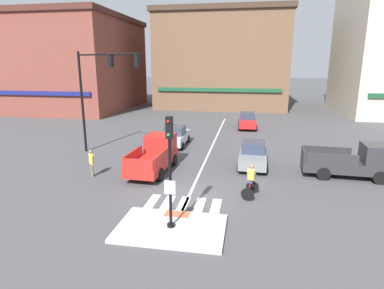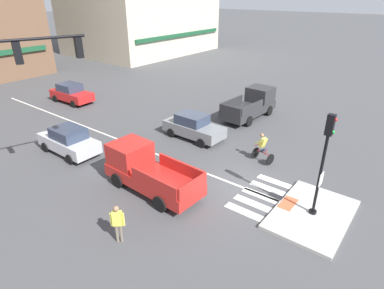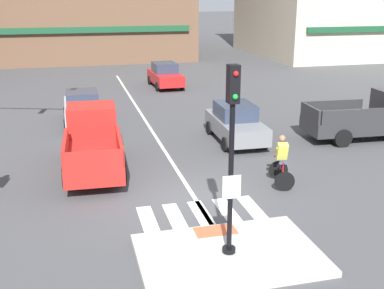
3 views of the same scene
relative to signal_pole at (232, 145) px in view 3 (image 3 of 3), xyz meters
name	(u,v)px [view 3 (image 3 of 3)]	position (x,y,z in m)	size (l,w,h in m)	color
ground_plane	(192,199)	(0.00, 3.58, -2.88)	(300.00, 300.00, 0.00)	#474749
traffic_island	(229,255)	(0.00, 0.01, -2.80)	(4.40, 2.93, 0.15)	#B2AFA8
tactile_pad_front	(215,231)	(0.00, 1.12, -2.72)	(1.10, 0.60, 0.01)	#DB5B38
signal_pole	(232,145)	(0.00, 0.00, 0.00)	(0.44, 0.38, 4.53)	black
crosswalk_stripe_a	(148,220)	(-1.58, 2.49, -2.87)	(0.44, 1.80, 0.01)	silver
crosswalk_stripe_b	(175,217)	(-0.79, 2.49, -2.87)	(0.44, 1.80, 0.01)	silver
crosswalk_stripe_c	(202,214)	(0.00, 2.49, -2.87)	(0.44, 1.80, 0.01)	silver
crosswalk_stripe_d	(227,211)	(0.79, 2.49, -2.87)	(0.44, 1.80, 0.01)	silver
crosswalk_stripe_e	(252,208)	(1.58, 2.49, -2.87)	(0.44, 1.80, 0.01)	silver
lane_centre_line	(145,120)	(0.09, 13.58, -2.87)	(0.14, 28.00, 0.01)	silver
car_grey_eastbound_mid	(236,123)	(3.33, 9.08, -2.07)	(1.93, 4.14, 1.64)	slate
car_red_eastbound_distant	(165,75)	(2.83, 22.10, -2.07)	(1.95, 4.16, 1.64)	red
car_silver_westbound_far	(83,108)	(-2.94, 13.61, -2.07)	(1.85, 4.10, 1.64)	silver
pickup_truck_charcoal_cross_right	(374,117)	(9.31, 7.99, -1.90)	(5.20, 2.27, 2.08)	#2D2D30
pickup_truck_red_westbound_near	(93,141)	(-2.79, 7.29, -1.90)	(2.23, 5.18, 2.08)	red
cyclist	(282,160)	(3.18, 4.03, -2.01)	(0.89, 1.21, 1.68)	black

